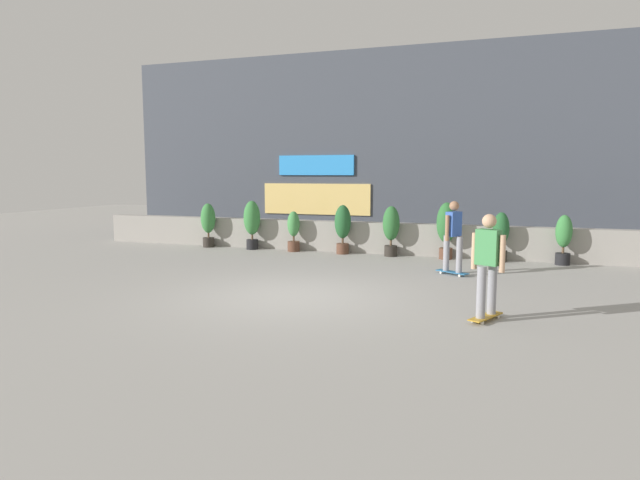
% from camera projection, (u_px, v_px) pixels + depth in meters
% --- Properties ---
extents(ground_plane, '(48.00, 48.00, 0.00)m').
position_uv_depth(ground_plane, '(294.00, 296.00, 10.45)').
color(ground_plane, '#9E9B96').
extents(planter_wall, '(18.00, 0.40, 0.90)m').
position_uv_depth(planter_wall, '(371.00, 238.00, 16.01)').
color(planter_wall, gray).
rests_on(planter_wall, ground).
extents(building_backdrop, '(20.00, 2.08, 6.50)m').
position_uv_depth(building_backdrop, '(399.00, 147.00, 19.42)').
color(building_backdrop, '#424751').
rests_on(building_backdrop, ground).
extents(potted_plant_0, '(0.45, 0.45, 1.38)m').
position_uv_depth(potted_plant_0, '(208.00, 222.00, 17.23)').
color(potted_plant_0, '#2D2823').
rests_on(potted_plant_0, ground).
extents(potted_plant_1, '(0.51, 0.51, 1.49)m').
position_uv_depth(potted_plant_1, '(252.00, 221.00, 16.72)').
color(potted_plant_1, black).
rests_on(potted_plant_1, ground).
extents(potted_plant_2, '(0.37, 0.37, 1.20)m').
position_uv_depth(potted_plant_2, '(294.00, 230.00, 16.31)').
color(potted_plant_2, brown).
rests_on(potted_plant_2, ground).
extents(potted_plant_3, '(0.47, 0.47, 1.41)m').
position_uv_depth(potted_plant_3, '(343.00, 226.00, 15.78)').
color(potted_plant_3, brown).
rests_on(potted_plant_3, ground).
extents(potted_plant_4, '(0.47, 0.47, 1.41)m').
position_uv_depth(potted_plant_4, '(391.00, 228.00, 15.32)').
color(potted_plant_4, '#2D2823').
rests_on(potted_plant_4, ground).
extents(potted_plant_5, '(0.53, 0.53, 1.54)m').
position_uv_depth(potted_plant_5, '(446.00, 226.00, 14.81)').
color(potted_plant_5, brown).
rests_on(potted_plant_5, ground).
extents(potted_plant_6, '(0.42, 0.42, 1.31)m').
position_uv_depth(potted_plant_6, '(501.00, 234.00, 14.38)').
color(potted_plant_6, '#2D2823').
rests_on(potted_plant_6, ground).
extents(potted_plant_7, '(0.40, 0.40, 1.28)m').
position_uv_depth(potted_plant_7, '(564.00, 237.00, 13.88)').
color(potted_plant_7, black).
rests_on(potted_plant_7, ground).
extents(skater_by_wall_left, '(0.79, 0.58, 1.70)m').
position_uv_depth(skater_by_wall_left, '(453.00, 234.00, 12.49)').
color(skater_by_wall_left, '#266699').
rests_on(skater_by_wall_left, ground).
extents(skater_far_left, '(0.52, 0.81, 1.70)m').
position_uv_depth(skater_far_left, '(488.00, 262.00, 8.59)').
color(skater_far_left, '#BF8C26').
rests_on(skater_far_left, ground).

